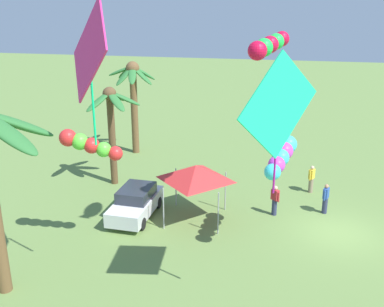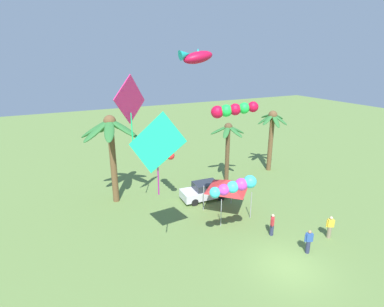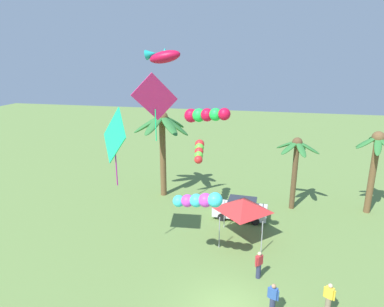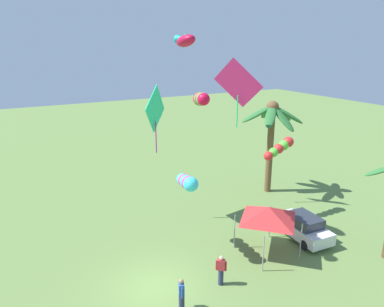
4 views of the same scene
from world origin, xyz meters
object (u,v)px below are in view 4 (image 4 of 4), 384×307
object	(u,v)px
parked_car_0	(302,227)
kite_diamond_3	(238,84)
kite_diamond_0	(155,110)
kite_tube_2	(187,182)
spectator_1	(221,270)
festival_tent	(268,213)
spectator_0	(182,294)
kite_fish_5	(185,40)
kite_tube_4	(201,99)
palm_tree_1	(272,122)
kite_tube_1	(280,148)

from	to	relation	value
parked_car_0	kite_diamond_3	bearing A→B (deg)	-172.81
kite_diamond_0	kite_tube_2	size ratio (longest dim) A/B	1.57
spectator_1	festival_tent	distance (m)	4.33
parked_car_0	kite_tube_2	distance (m)	8.03
parked_car_0	festival_tent	bearing A→B (deg)	-84.35
spectator_0	parked_car_0	bearing A→B (deg)	103.18
kite_diamond_0	kite_tube_2	distance (m)	5.61
kite_fish_5	spectator_0	bearing A→B (deg)	-29.04
festival_tent	kite_diamond_3	distance (m)	9.28
parked_car_0	spectator_0	bearing A→B (deg)	-76.82
spectator_0	spectator_1	world-z (taller)	same
kite_fish_5	kite_tube_4	bearing A→B (deg)	-5.99
spectator_0	kite_diamond_0	bearing A→B (deg)	163.30
parked_car_0	kite_fish_5	distance (m)	12.97
spectator_0	festival_tent	distance (m)	6.81
spectator_0	kite_diamond_3	bearing A→B (deg)	134.10
palm_tree_1	kite_tube_4	size ratio (longest dim) A/B	2.91
spectator_0	kite_tube_1	xyz separation A→B (m)	(-5.48, 10.10, 3.99)
spectator_1	kite_diamond_0	bearing A→B (deg)	179.45
kite_tube_2	kite_tube_4	xyz separation A→B (m)	(0.15, 0.77, 4.40)
kite_tube_1	kite_tube_4	xyz separation A→B (m)	(1.63, -6.96, 3.93)
spectator_0	kite_tube_4	world-z (taller)	kite_tube_4
kite_diamond_3	kite_tube_4	bearing A→B (deg)	-50.60
kite_diamond_3	kite_tube_2	bearing A→B (deg)	-55.22
spectator_0	kite_diamond_0	xyz separation A→B (m)	(-8.64, 2.59, 6.65)
spectator_1	kite_tube_1	world-z (taller)	kite_tube_1
parked_car_0	kite_tube_1	size ratio (longest dim) A/B	1.56
festival_tent	kite_diamond_3	xyz separation A→B (m)	(-6.40, 2.22, 6.34)
palm_tree_1	kite_diamond_0	size ratio (longest dim) A/B	1.67
spectator_0	palm_tree_1	bearing A→B (deg)	126.16
spectator_0	kite_tube_4	xyz separation A→B (m)	(-3.84, 3.14, 7.92)
palm_tree_1	kite_tube_2	distance (m)	11.23
kite_diamond_3	spectator_1	bearing A→B (deg)	-38.49
kite_tube_1	spectator_1	bearing A→B (deg)	-57.79
kite_tube_4	palm_tree_1	bearing A→B (deg)	119.36
spectator_1	parked_car_0	bearing A→B (deg)	102.31
kite_tube_1	kite_tube_2	size ratio (longest dim) A/B	0.92
kite_tube_4	spectator_1	bearing A→B (deg)	-11.21
spectator_0	spectator_1	xyz separation A→B (m)	(-0.70, 2.52, 0.00)
parked_car_0	festival_tent	distance (m)	3.46
festival_tent	kite_tube_2	size ratio (longest dim) A/B	1.03
kite_diamond_0	parked_car_0	bearing A→B (deg)	46.19
festival_tent	spectator_1	bearing A→B (deg)	-72.69
spectator_0	spectator_1	bearing A→B (deg)	105.51
palm_tree_1	parked_car_0	bearing A→B (deg)	-23.77
spectator_1	kite_tube_4	world-z (taller)	kite_tube_4
festival_tent	kite_tube_1	size ratio (longest dim) A/B	1.12
kite_tube_2	kite_tube_1	bearing A→B (deg)	100.85
kite_diamond_0	kite_tube_1	xyz separation A→B (m)	(3.16, 7.51, -2.66)
spectator_1	kite_diamond_3	size ratio (longest dim) A/B	0.33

